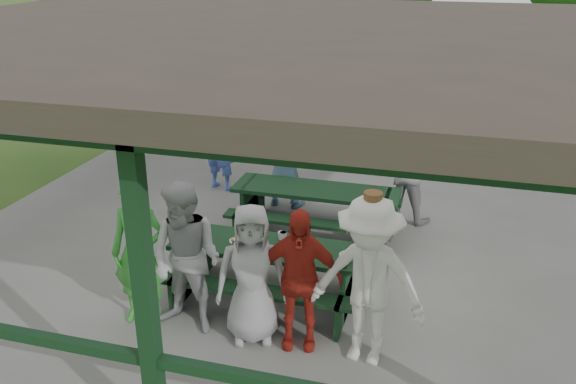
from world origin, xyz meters
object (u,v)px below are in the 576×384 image
(spectator_lblue, at_px, (286,160))
(spectator_blue, at_px, (220,143))
(contestant_grey_left, at_px, (186,259))
(contestant_green, at_px, (139,253))
(contestant_white_fedora, at_px, (368,282))
(farm_trailer, at_px, (321,91))
(picnic_table_near, at_px, (268,265))
(spectator_grey, at_px, (409,168))
(picnic_table_far, at_px, (316,205))
(contestant_red, at_px, (298,279))
(pickup_truck, at_px, (448,95))
(contestant_grey_mid, at_px, (252,274))

(spectator_lblue, relative_size, spectator_blue, 0.94)
(spectator_lblue, bearing_deg, contestant_grey_left, 93.06)
(contestant_green, distance_m, contestant_white_fedora, 2.66)
(contestant_green, height_order, farm_trailer, contestant_green)
(picnic_table_near, height_order, spectator_grey, spectator_grey)
(picnic_table_far, bearing_deg, contestant_grey_left, -105.88)
(spectator_lblue, height_order, spectator_grey, spectator_grey)
(contestant_green, distance_m, spectator_blue, 4.30)
(picnic_table_far, bearing_deg, contestant_green, -116.23)
(contestant_grey_left, bearing_deg, spectator_lblue, 97.36)
(contestant_red, bearing_deg, contestant_grey_left, 171.90)
(farm_trailer, bearing_deg, pickup_truck, 14.90)
(pickup_truck, bearing_deg, contestant_grey_left, 156.01)
(spectator_lblue, bearing_deg, picnic_table_far, 132.25)
(picnic_table_near, bearing_deg, contestant_grey_left, -127.65)
(contestant_white_fedora, bearing_deg, farm_trailer, 112.82)
(contestant_white_fedora, bearing_deg, contestant_grey_left, -173.07)
(picnic_table_far, bearing_deg, contestant_red, -80.56)
(contestant_green, height_order, contestant_white_fedora, contestant_white_fedora)
(contestant_grey_left, bearing_deg, picnic_table_far, 82.53)
(picnic_table_far, height_order, pickup_truck, pickup_truck)
(contestant_grey_mid, bearing_deg, spectator_lblue, 82.58)
(contestant_red, relative_size, pickup_truck, 0.27)
(contestant_red, bearing_deg, contestant_grey_mid, 172.82)
(contestant_grey_mid, distance_m, spectator_grey, 4.03)
(contestant_grey_left, bearing_deg, farm_trailer, 102.57)
(contestant_green, relative_size, spectator_blue, 1.03)
(spectator_grey, bearing_deg, contestant_white_fedora, 106.58)
(contestant_grey_left, height_order, spectator_blue, contestant_grey_left)
(picnic_table_far, bearing_deg, picnic_table_near, -94.02)
(contestant_white_fedora, bearing_deg, spectator_blue, 135.46)
(farm_trailer, bearing_deg, spectator_grey, -48.12)
(spectator_blue, distance_m, pickup_truck, 6.77)
(contestant_red, bearing_deg, picnic_table_near, 115.89)
(farm_trailer, bearing_deg, contestant_grey_left, -68.78)
(contestant_white_fedora, distance_m, pickup_truck, 9.86)
(pickup_truck, relative_size, farm_trailer, 1.45)
(picnic_table_far, bearing_deg, contestant_grey_mid, -91.02)
(contestant_red, relative_size, farm_trailer, 0.40)
(contestant_red, xyz_separation_m, farm_trailer, (-2.01, 9.90, -0.21))
(contestant_grey_mid, relative_size, spectator_grey, 0.94)
(spectator_lblue, height_order, pickup_truck, spectator_lblue)
(contestant_white_fedora, xyz_separation_m, pickup_truck, (0.46, 9.85, -0.22))
(picnic_table_far, distance_m, spectator_grey, 1.65)
(picnic_table_far, bearing_deg, spectator_grey, 35.99)
(picnic_table_near, relative_size, contestant_white_fedora, 1.23)
(contestant_grey_mid, height_order, spectator_grey, spectator_grey)
(contestant_red, xyz_separation_m, spectator_lblue, (-1.22, 3.78, -0.01))
(spectator_grey, bearing_deg, picnic_table_far, 53.38)
(picnic_table_near, relative_size, contestant_grey_left, 1.32)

